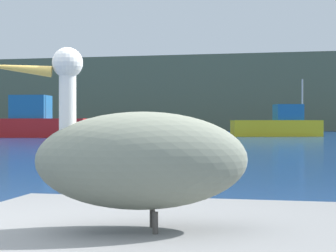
% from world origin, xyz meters
% --- Properties ---
extents(hillside_backdrop, '(140.00, 14.07, 9.70)m').
position_xyz_m(hillside_backdrop, '(0.00, 73.65, 4.85)').
color(hillside_backdrop, '#5B664C').
rests_on(hillside_backdrop, ground).
extents(pelican, '(1.49, 0.86, 0.98)m').
position_xyz_m(pelican, '(0.73, 0.23, 0.96)').
color(pelican, gray).
rests_on(pelican, pier_dock).
extents(fishing_boat_red, '(7.78, 3.21, 4.45)m').
position_xyz_m(fishing_boat_red, '(-16.28, 34.82, 1.09)').
color(fishing_boat_red, red).
rests_on(fishing_boat_red, ground).
extents(fishing_boat_yellow, '(7.08, 3.60, 4.44)m').
position_xyz_m(fishing_boat_yellow, '(1.18, 40.75, 0.89)').
color(fishing_boat_yellow, yellow).
rests_on(fishing_boat_yellow, ground).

